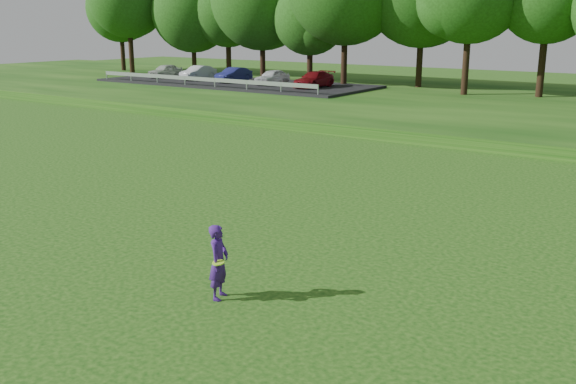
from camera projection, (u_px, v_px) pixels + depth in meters
The scene contains 5 objects.
ground at pixel (132, 278), 14.67m from camera, with size 140.00×140.00×0.00m, color #0E3C0B.
berm at pixel (530, 107), 41.64m from camera, with size 130.00×30.00×0.60m, color #0E3C0B.
walking_path at pixel (451, 144), 30.57m from camera, with size 130.00×1.60×0.04m, color gray.
parking_lot at pixel (235, 80), 53.53m from camera, with size 24.00×9.00×1.38m.
woman at pixel (219, 262), 13.41m from camera, with size 0.56×0.69×1.62m.
Camera 1 is at (10.72, -9.22, 5.67)m, focal length 40.00 mm.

